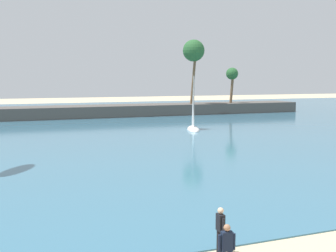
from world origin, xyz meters
TOP-DOWN VIEW (x-y plane):
  - sea at (0.00, 54.58)m, footprint 220.00×92.24m
  - palm_headland at (-3.37, 60.71)m, footprint 88.49×6.00m
  - person_rigging_by_gear at (2.05, 6.53)m, footprint 0.55×0.24m
  - person_at_waterline at (2.64, 8.04)m, footprint 0.21×0.55m
  - sailboat_toward_headland at (16.04, 39.87)m, footprint 2.80×4.81m

SIDE VIEW (x-z plane):
  - sea at x=0.00m, z-range 0.00..0.06m
  - sailboat_toward_headland at x=16.04m, z-range -2.68..4.01m
  - person_rigging_by_gear at x=2.05m, z-range 0.06..1.73m
  - person_at_waterline at x=2.64m, z-range 0.06..1.73m
  - palm_headland at x=-3.37m, z-range -3.60..9.27m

